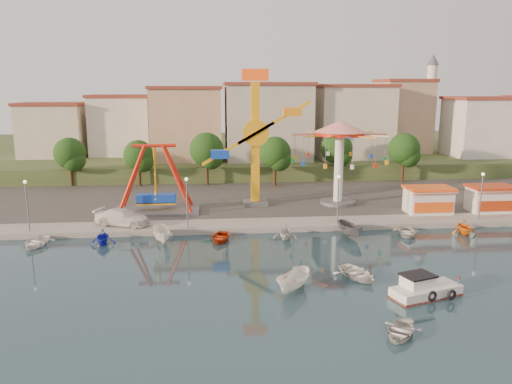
{
  "coord_description": "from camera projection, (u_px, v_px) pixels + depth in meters",
  "views": [
    {
      "loc": [
        -5.55,
        -37.85,
        14.95
      ],
      "look_at": [
        -0.71,
        14.0,
        4.0
      ],
      "focal_mm": 35.0,
      "sensor_mm": 36.0,
      "label": 1
    }
  ],
  "objects": [
    {
      "name": "lamp_post_1",
      "position": [
        187.0,
        204.0,
        51.76
      ],
      "size": [
        0.14,
        0.14,
        5.0
      ],
      "primitive_type": "cylinder",
      "color": "#59595E",
      "rests_on": "quay_deck"
    },
    {
      "name": "tree_5",
      "position": [
        404.0,
        149.0,
        76.09
      ],
      "size": [
        4.83,
        4.83,
        7.54
      ],
      "color": "#382314",
      "rests_on": "quay_deck"
    },
    {
      "name": "building_2",
      "position": [
        194.0,
        124.0,
        88.57
      ],
      "size": [
        11.95,
        9.28,
        11.23
      ],
      "primitive_type": "cube",
      "color": "tan",
      "rests_on": "hill_terrace"
    },
    {
      "name": "tree_2",
      "position": [
        207.0,
        150.0,
        73.58
      ],
      "size": [
        5.02,
        5.02,
        7.85
      ],
      "color": "#382314",
      "rests_on": "quay_deck"
    },
    {
      "name": "minaret",
      "position": [
        430.0,
        100.0,
        93.77
      ],
      "size": [
        2.8,
        2.8,
        18.0
      ],
      "color": "silver",
      "rests_on": "hill_terrace"
    },
    {
      "name": "moored_boat_7",
      "position": [
        464.0,
        227.0,
        51.73
      ],
      "size": [
        2.79,
        3.17,
        1.57
      ],
      "primitive_type": "imported",
      "rotation": [
        0.0,
        0.0,
        -0.08
      ],
      "color": "orange",
      "rests_on": "ground"
    },
    {
      "name": "building_4",
      "position": [
        344.0,
        128.0,
        91.49
      ],
      "size": [
        10.75,
        9.23,
        9.24
      ],
      "primitive_type": "cube",
      "color": "beige",
      "rests_on": "hill_terrace"
    },
    {
      "name": "building_5",
      "position": [
        418.0,
        123.0,
        90.68
      ],
      "size": [
        12.77,
        10.96,
        11.21
      ],
      "primitive_type": "cube",
      "color": "tan",
      "rests_on": "hill_terrace"
    },
    {
      "name": "lamp_post_0",
      "position": [
        27.0,
        207.0,
        50.3
      ],
      "size": [
        0.14,
        0.14,
        5.0
      ],
      "primitive_type": "cylinder",
      "color": "#59595E",
      "rests_on": "quay_deck"
    },
    {
      "name": "moored_boat_1",
      "position": [
        103.0,
        237.0,
        48.39
      ],
      "size": [
        2.62,
        2.98,
        1.48
      ],
      "primitive_type": "imported",
      "rotation": [
        0.0,
        0.0,
        0.07
      ],
      "color": "#1620C0",
      "rests_on": "ground"
    },
    {
      "name": "lamp_post_2",
      "position": [
        338.0,
        201.0,
        53.22
      ],
      "size": [
        0.14,
        0.14,
        5.0
      ],
      "primitive_type": "cylinder",
      "color": "#59595E",
      "rests_on": "quay_deck"
    },
    {
      "name": "kamikaze_tower",
      "position": [
        259.0,
        143.0,
        60.55
      ],
      "size": [
        8.85,
        3.1,
        16.5
      ],
      "color": "#59595E",
      "rests_on": "quay_deck"
    },
    {
      "name": "asphalt_pad",
      "position": [
        250.0,
        192.0,
        69.57
      ],
      "size": [
        90.0,
        28.0,
        0.01
      ],
      "primitive_type": "cube",
      "color": "#4C4944",
      "rests_on": "quay_deck"
    },
    {
      "name": "building_1",
      "position": [
        119.0,
        132.0,
        87.08
      ],
      "size": [
        12.33,
        9.01,
        8.63
      ],
      "primitive_type": "cube",
      "color": "silver",
      "rests_on": "hill_terrace"
    },
    {
      "name": "building_3",
      "position": [
        273.0,
        130.0,
        86.96
      ],
      "size": [
        12.59,
        10.5,
        9.2
      ],
      "primitive_type": "cube",
      "color": "beige",
      "rests_on": "hill_terrace"
    },
    {
      "name": "hill_terrace",
      "position": [
        236.0,
        152.0,
        105.43
      ],
      "size": [
        200.0,
        60.0,
        3.0
      ],
      "primitive_type": "cube",
      "color": "#384C26",
      "rests_on": "ground"
    },
    {
      "name": "rowboat_a",
      "position": [
        358.0,
        273.0,
        39.79
      ],
      "size": [
        4.03,
        4.68,
        0.82
      ],
      "primitive_type": "imported",
      "rotation": [
        0.0,
        0.0,
        0.36
      ],
      "color": "white",
      "rests_on": "ground"
    },
    {
      "name": "van",
      "position": [
        122.0,
        217.0,
        52.83
      ],
      "size": [
        6.31,
        4.12,
        1.7
      ],
      "primitive_type": "imported",
      "rotation": [
        0.0,
        0.0,
        1.25
      ],
      "color": "white",
      "rests_on": "quay_deck"
    },
    {
      "name": "tree_4",
      "position": [
        337.0,
        148.0,
        76.95
      ],
      "size": [
        4.86,
        4.86,
        7.6
      ],
      "color": "#382314",
      "rests_on": "quay_deck"
    },
    {
      "name": "pirate_ship_ride",
      "position": [
        155.0,
        180.0,
        58.02
      ],
      "size": [
        10.0,
        5.0,
        8.0
      ],
      "color": "#59595E",
      "rests_on": "quay_deck"
    },
    {
      "name": "moored_boat_2",
      "position": [
        162.0,
        235.0,
        48.9
      ],
      "size": [
        2.4,
        4.34,
        1.59
      ],
      "primitive_type": "imported",
      "rotation": [
        0.0,
        0.0,
        0.22
      ],
      "color": "white",
      "rests_on": "ground"
    },
    {
      "name": "moored_boat_5",
      "position": [
        350.0,
        230.0,
        50.62
      ],
      "size": [
        2.47,
        4.29,
        1.56
      ],
      "primitive_type": "imported",
      "rotation": [
        0.0,
        0.0,
        0.25
      ],
      "color": "#515156",
      "rests_on": "ground"
    },
    {
      "name": "tree_0",
      "position": [
        70.0,
        153.0,
        72.99
      ],
      "size": [
        4.6,
        4.6,
        7.19
      ],
      "color": "#382314",
      "rests_on": "quay_deck"
    },
    {
      "name": "moored_boat_0",
      "position": [
        36.0,
        242.0,
        47.89
      ],
      "size": [
        3.17,
        4.1,
        0.78
      ],
      "primitive_type": "imported",
      "rotation": [
        0.0,
        0.0,
        -0.13
      ],
      "color": "white",
      "rests_on": "ground"
    },
    {
      "name": "tree_1",
      "position": [
        138.0,
        155.0,
        73.24
      ],
      "size": [
        4.35,
        4.35,
        6.8
      ],
      "color": "#382314",
      "rests_on": "quay_deck"
    },
    {
      "name": "cabin_motorboat",
      "position": [
        424.0,
        290.0,
        36.28
      ],
      "size": [
        5.59,
        3.54,
        1.84
      ],
      "rotation": [
        0.0,
        0.0,
        0.32
      ],
      "color": "white",
      "rests_on": "ground"
    },
    {
      "name": "building_0",
      "position": [
        36.0,
        125.0,
        80.46
      ],
      "size": [
        9.26,
        9.53,
        11.87
      ],
      "primitive_type": "cube",
      "color": "beige",
      "rests_on": "hill_terrace"
    },
    {
      "name": "building_6",
      "position": [
        485.0,
        120.0,
        90.11
      ],
      "size": [
        8.23,
        8.98,
        12.36
      ],
      "primitive_type": "cube",
      "color": "silver",
      "rests_on": "hill_terrace"
    },
    {
      "name": "tree_3",
      "position": [
        275.0,
        153.0,
        73.16
      ],
      "size": [
        4.68,
        4.68,
        7.32
      ],
      "color": "#382314",
      "rests_on": "quay_deck"
    },
    {
      "name": "booth_mid",
      "position": [
        491.0,
        198.0,
        58.56
      ],
      "size": [
        5.4,
        3.78,
        3.08
      ],
      "color": "white",
      "rests_on": "quay_deck"
    },
    {
      "name": "wave_swinger",
      "position": [
        340.0,
        144.0,
        61.13
      ],
      "size": [
        11.6,
        11.6,
        10.4
      ],
      "color": "#59595E",
      "rests_on": "quay_deck"
    },
    {
      "name": "rowboat_b",
      "position": [
        400.0,
        331.0,
        30.52
      ],
      "size": [
        3.78,
        4.04,
        0.68
      ],
      "primitive_type": "imported",
      "rotation": [
        0.0,
        0.0,
        -0.59
      ],
      "color": "silver",
      "rests_on": "ground"
    },
    {
      "name": "ground",
      "position": [
        281.0,
        275.0,
        40.46
      ],
      "size": [
        200.0,
        200.0,
        0.0
      ],
      "primitive_type": "plane",
      "color": "#152B39",
      "rests_on": "ground"
    },
    {
      "name": "lamp_post_3",
      "position": [
        481.0,
        198.0,
        54.67
      ],
      "size": [
        0.14,
        0.14,
        5.0
      ],
      "primitive_type": "cylinder",
      "color": "#59595E",
      "rests_on": "quay_deck"
    },
    {
      "name": "moored_boat_3",
      "position": [
        220.0,
        237.0,
        49.51
      ],
      "size": [
        3.23,
        4.03,
        0.74
      ],
      "primitive_type": "imported",
      "rotation": [
        0.0,
        0.0,
        -0.2
      ],
      "color": "#BF340F",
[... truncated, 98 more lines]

